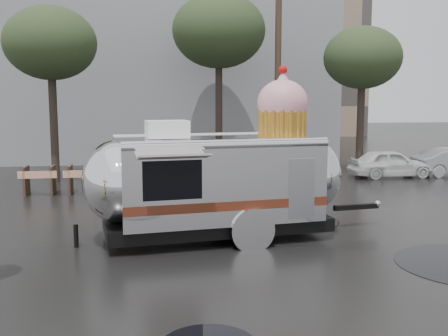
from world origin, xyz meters
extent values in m
plane|color=black|center=(0.00, 0.00, 0.00)|extent=(120.00, 120.00, 0.00)
cylinder|color=black|center=(0.56, 4.86, 0.01)|extent=(2.77, 2.77, 0.01)
cube|color=slate|center=(-4.00, 24.00, 6.50)|extent=(22.00, 12.00, 13.00)
cylinder|color=#473323|center=(2.50, 14.00, 4.50)|extent=(0.28, 0.28, 9.00)
cylinder|color=#382D26|center=(-7.00, 13.00, 2.93)|extent=(0.32, 0.32, 5.85)
ellipsoid|color=#25361B|center=(-7.00, 13.00, 5.52)|extent=(3.64, 3.64, 2.86)
cylinder|color=#382D26|center=(0.00, 15.00, 3.38)|extent=(0.32, 0.32, 6.75)
ellipsoid|color=#25361B|center=(0.00, 15.00, 6.38)|extent=(4.20, 4.20, 3.30)
cylinder|color=#382D26|center=(6.00, 13.00, 2.70)|extent=(0.32, 0.32, 5.40)
ellipsoid|color=#25361B|center=(6.00, 13.00, 5.10)|extent=(3.36, 3.36, 2.64)
cube|color=#473323|center=(-7.50, 10.00, 0.50)|extent=(0.08, 0.80, 1.00)
cube|color=#473323|center=(-6.60, 10.00, 0.50)|extent=(0.08, 0.80, 1.00)
cube|color=#E5590C|center=(-7.05, 9.62, 0.75)|extent=(1.30, 0.04, 0.25)
cube|color=#473323|center=(-6.00, 10.00, 0.50)|extent=(0.08, 0.80, 1.00)
cube|color=#473323|center=(-5.10, 10.00, 0.50)|extent=(0.08, 0.80, 1.00)
cube|color=#E5590C|center=(-5.55, 9.62, 0.75)|extent=(1.30, 0.04, 0.25)
cube|color=#473323|center=(-4.50, 10.00, 0.50)|extent=(0.08, 0.80, 1.00)
cube|color=#473323|center=(-3.60, 10.00, 0.50)|extent=(0.08, 0.80, 1.00)
cube|color=#E5590C|center=(-4.05, 9.62, 0.75)|extent=(1.30, 0.04, 0.25)
imported|color=silver|center=(7.00, 12.00, 0.70)|extent=(4.00, 1.80, 1.40)
cube|color=silver|center=(-1.66, 3.43, 1.48)|extent=(4.94, 3.03, 1.91)
ellipsoid|color=silver|center=(0.66, 3.73, 1.48)|extent=(1.89, 2.63, 1.91)
ellipsoid|color=silver|center=(-3.97, 3.12, 1.48)|extent=(1.89, 2.63, 1.91)
cube|color=black|center=(-1.66, 3.43, 0.37)|extent=(5.53, 2.79, 0.32)
cylinder|color=black|center=(-0.99, 2.42, 0.37)|extent=(0.77, 0.33, 0.74)
cylinder|color=black|center=(-1.27, 4.58, 0.37)|extent=(0.77, 0.33, 0.74)
cylinder|color=silver|center=(-0.97, 2.27, 0.42)|extent=(1.02, 0.24, 1.02)
cube|color=black|center=(2.13, 3.93, 0.53)|extent=(1.28, 0.29, 0.13)
sphere|color=silver|center=(2.76, 4.01, 0.58)|extent=(0.19, 0.19, 0.17)
cylinder|color=black|center=(-4.92, 3.00, 0.27)|extent=(0.12, 0.12, 0.53)
cube|color=#552314|center=(-1.50, 2.22, 1.01)|extent=(4.63, 0.64, 0.21)
cube|color=#552314|center=(-1.82, 4.63, 1.01)|extent=(4.63, 0.64, 0.21)
cube|color=black|center=(-2.76, 2.04, 1.64)|extent=(1.27, 0.20, 0.85)
cube|color=#9E9792|center=(-2.73, 1.79, 2.17)|extent=(1.54, 0.72, 0.15)
cube|color=silver|center=(0.18, 2.43, 1.33)|extent=(0.63, 0.11, 1.38)
cube|color=white|center=(-2.81, 3.28, 2.65)|extent=(1.04, 0.81, 0.40)
cylinder|color=gold|center=(0.02, 3.65, 2.76)|extent=(1.24, 1.24, 0.64)
ellipsoid|color=#EFA7B3|center=(0.02, 3.65, 3.27)|extent=(1.38, 1.38, 1.10)
cone|color=#EFA7B3|center=(0.02, 3.65, 3.82)|extent=(0.59, 0.59, 0.42)
sphere|color=red|center=(0.02, 3.65, 4.05)|extent=(0.24, 0.24, 0.21)
camera|label=1|loc=(-3.27, -8.93, 3.37)|focal=42.00mm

